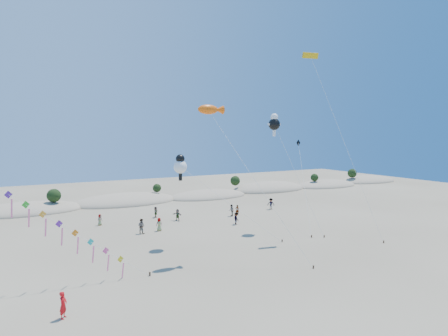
# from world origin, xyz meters

# --- Properties ---
(ground) EXTENTS (160.00, 160.00, 0.00)m
(ground) POSITION_xyz_m (0.00, 0.00, 0.00)
(ground) COLOR #786B53
(ground) RESTS_ON ground
(dune_ridge) EXTENTS (145.30, 11.49, 5.57)m
(dune_ridge) POSITION_xyz_m (1.06, 45.14, 0.11)
(dune_ridge) COLOR gray
(dune_ridge) RESTS_ON ground
(fish_kite) EXTENTS (7.85, 8.79, 15.29)m
(fish_kite) POSITION_xyz_m (0.49, 11.28, 14.75)
(fish_kite) COLOR #3F2D1E
(fish_kite) RESTS_ON ground
(cartoon_kite_low) EXTENTS (11.30, 5.60, 10.15)m
(cartoon_kite_low) POSITION_xyz_m (-0.91, 16.12, 8.92)
(cartoon_kite_low) COLOR #3F2D1E
(cartoon_kite_low) RESTS_ON ground
(cartoon_kite_high) EXTENTS (3.51, 7.80, 15.07)m
(cartoon_kite_high) POSITION_xyz_m (12.75, 17.43, 13.81)
(cartoon_kite_high) COLOR #3F2D1E
(cartoon_kite_high) RESTS_ON ground
(parafoil_kite) EXTENTS (5.51, 8.42, 22.27)m
(parafoil_kite) POSITION_xyz_m (15.18, 13.18, 21.31)
(parafoil_kite) COLOR #3F2D1E
(parafoil_kite) RESTS_ON ground
(dark_kite) EXTENTS (6.91, 10.59, 11.60)m
(dark_kite) POSITION_xyz_m (18.41, 18.60, 7.96)
(dark_kite) COLOR #3F2D1E
(dark_kite) RESTS_ON ground
(flyer_foreground) EXTENTS (0.72, 0.80, 1.84)m
(flyer_foreground) POSITION_xyz_m (-14.31, 3.89, 0.92)
(flyer_foreground) COLOR red
(flyer_foreground) RESTS_ON ground
(beachgoers) EXTENTS (28.05, 10.83, 1.89)m
(beachgoers) POSITION_xyz_m (5.77, 25.97, 0.86)
(beachgoers) COLOR slate
(beachgoers) RESTS_ON ground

